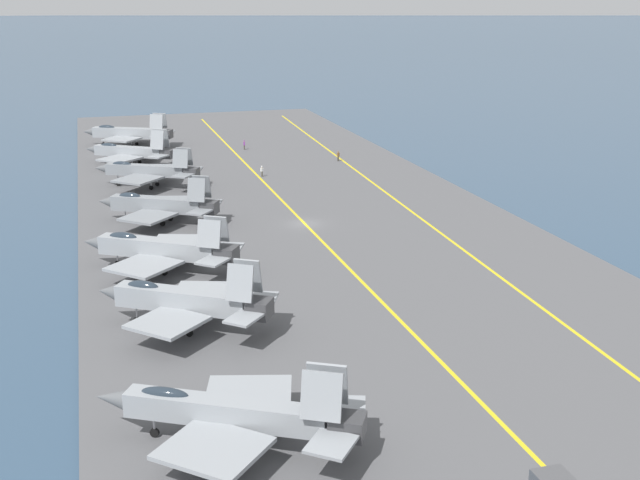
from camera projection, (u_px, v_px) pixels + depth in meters
ground_plane at (305, 227)px, 98.25m from camera, size 2000.00×2000.00×0.00m
carrier_deck at (305, 225)px, 98.19m from camera, size 196.06×53.45×0.40m
deck_stripe_foul_line at (416, 215)px, 102.05m from camera, size 176.31×7.86×0.01m
deck_stripe_centerline at (305, 224)px, 98.13m from camera, size 176.46×0.36×0.01m
parked_jet_second at (232, 413)px, 49.27m from camera, size 13.13×16.94×6.09m
parked_jet_third at (185, 300)px, 66.59m from camera, size 13.05×15.24×6.52m
parked_jet_fourth at (161, 249)px, 80.96m from camera, size 14.08×16.43×6.01m
parked_jet_fifth at (159, 205)px, 97.80m from camera, size 13.26×15.34×6.06m
parked_jet_sixth at (148, 171)px, 115.51m from camera, size 13.52×15.72×5.97m
parked_jet_seventh at (131, 152)px, 130.94m from camera, size 13.41×15.44×6.08m
parked_jet_eighth at (129, 133)px, 146.65m from camera, size 12.69×16.96×6.17m
crew_white_vest at (262, 171)px, 122.94m from camera, size 0.41×0.46×1.70m
crew_purple_vest at (244, 145)px, 144.03m from camera, size 0.42×0.32×1.72m
crew_brown_vest at (338, 156)px, 134.30m from camera, size 0.40×0.46×1.71m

